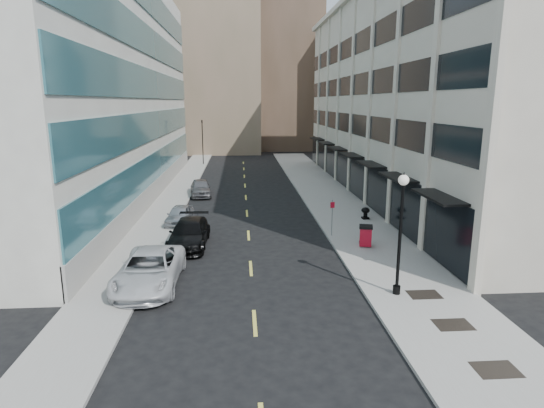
{
  "coord_description": "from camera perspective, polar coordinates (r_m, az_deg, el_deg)",
  "views": [
    {
      "loc": [
        -0.48,
        -14.45,
        8.53
      ],
      "look_at": [
        1.27,
        10.19,
        2.94
      ],
      "focal_mm": 30.0,
      "sensor_mm": 36.0,
      "label": 1
    }
  ],
  "objects": [
    {
      "name": "building_left",
      "position": [
        44.27,
        -25.25,
        13.46
      ],
      "size": [
        16.14,
        46.0,
        20.0
      ],
      "color": "silver",
      "rests_on": "ground"
    },
    {
      "name": "car_black_pickup",
      "position": [
        27.77,
        -10.36,
        -3.67
      ],
      "size": [
        2.37,
        5.48,
        1.57
      ],
      "primitive_type": "imported",
      "rotation": [
        0.0,
        0.0,
        -0.03
      ],
      "color": "black",
      "rests_on": "ground"
    },
    {
      "name": "sidewalk_left",
      "position": [
        35.98,
        -13.57,
        -1.21
      ],
      "size": [
        3.0,
        80.0,
        0.15
      ],
      "primitive_type": "cube",
      "color": "gray",
      "rests_on": "ground"
    },
    {
      "name": "grate_mid",
      "position": [
        19.35,
        21.77,
        -13.88
      ],
      "size": [
        1.4,
        1.0,
        0.01
      ],
      "primitive_type": "cube",
      "color": "black",
      "rests_on": "sidewalk_right"
    },
    {
      "name": "skyline_stone",
      "position": [
        82.56,
        9.13,
        13.61
      ],
      "size": [
        10.0,
        14.0,
        20.0
      ],
      "primitive_type": "cube",
      "color": "beige",
      "rests_on": "ground"
    },
    {
      "name": "sidewalk_right",
      "position": [
        36.36,
        8.74,
        -0.85
      ],
      "size": [
        5.0,
        80.0,
        0.15
      ],
      "primitive_type": "cube",
      "color": "gray",
      "rests_on": "ground"
    },
    {
      "name": "trash_bin",
      "position": [
        27.44,
        11.67,
        -3.84
      ],
      "size": [
        0.94,
        0.95,
        1.25
      ],
      "rotation": [
        0.0,
        0.0,
        -0.25
      ],
      "color": "#AF0B1F",
      "rests_on": "sidewalk_right"
    },
    {
      "name": "building_right",
      "position": [
        44.96,
        19.21,
        12.65
      ],
      "size": [
        15.3,
        46.5,
        18.25
      ],
      "color": "beige",
      "rests_on": "ground"
    },
    {
      "name": "car_white_van",
      "position": [
        22.28,
        -15.12,
        -7.95
      ],
      "size": [
        2.84,
        5.99,
        1.65
      ],
      "primitive_type": "imported",
      "rotation": [
        0.0,
        0.0,
        -0.02
      ],
      "color": "silver",
      "rests_on": "ground"
    },
    {
      "name": "ground",
      "position": [
        16.79,
        -1.95,
        -17.8
      ],
      "size": [
        160.0,
        160.0,
        0.0
      ],
      "primitive_type": "plane",
      "color": "black",
      "rests_on": "ground"
    },
    {
      "name": "grate_near",
      "position": [
        17.05,
        26.31,
        -18.12
      ],
      "size": [
        1.4,
        1.0,
        0.01
      ],
      "primitive_type": "cube",
      "color": "black",
      "rests_on": "sidewalk_right"
    },
    {
      "name": "skyline_brown",
      "position": [
        87.28,
        1.62,
        18.31
      ],
      "size": [
        12.0,
        16.0,
        34.0
      ],
      "primitive_type": "cube",
      "color": "brown",
      "rests_on": "ground"
    },
    {
      "name": "sign_post",
      "position": [
        28.97,
        7.57,
        -1.07
      ],
      "size": [
        0.27,
        0.09,
        2.35
      ],
      "rotation": [
        0.0,
        0.0,
        0.21
      ],
      "color": "slate",
      "rests_on": "sidewalk_right"
    },
    {
      "name": "lamppost",
      "position": [
        20.36,
        15.86,
        -2.41
      ],
      "size": [
        0.46,
        0.46,
        5.5
      ],
      "color": "black",
      "rests_on": "sidewalk_right"
    },
    {
      "name": "road_centerline",
      "position": [
        32.59,
        -3.08,
        -2.44
      ],
      "size": [
        0.15,
        68.2,
        0.01
      ],
      "color": "#D8CC4C",
      "rests_on": "ground"
    },
    {
      "name": "skyline_tan_near",
      "position": [
        82.71,
        -6.77,
        16.45
      ],
      "size": [
        14.0,
        18.0,
        28.0
      ],
      "primitive_type": "cube",
      "color": "#886E59",
      "rests_on": "ground"
    },
    {
      "name": "grate_far",
      "position": [
        21.65,
        18.55,
        -10.72
      ],
      "size": [
        1.4,
        1.0,
        0.01
      ],
      "primitive_type": "cube",
      "color": "black",
      "rests_on": "sidewalk_right"
    },
    {
      "name": "skyline_tan_far",
      "position": [
        93.47,
        -12.76,
        13.96
      ],
      "size": [
        12.0,
        14.0,
        22.0
      ],
      "primitive_type": "cube",
      "color": "#886E59",
      "rests_on": "ground"
    },
    {
      "name": "traffic_signal",
      "position": [
        62.72,
        -8.78,
        10.03
      ],
      "size": [
        0.66,
        0.66,
        6.98
      ],
      "color": "black",
      "rests_on": "ground"
    },
    {
      "name": "urn_planter",
      "position": [
        33.77,
        11.66,
        -0.98
      ],
      "size": [
        0.62,
        0.62,
        0.86
      ],
      "rotation": [
        0.0,
        0.0,
        0.14
      ],
      "color": "black",
      "rests_on": "sidewalk_right"
    },
    {
      "name": "car_grey_sedan",
      "position": [
        42.33,
        -8.95,
        2.03
      ],
      "size": [
        2.32,
        4.7,
        1.54
      ],
      "primitive_type": "imported",
      "rotation": [
        0.0,
        0.0,
        0.11
      ],
      "color": "slate",
      "rests_on": "ground"
    },
    {
      "name": "car_silver_sedan",
      "position": [
        32.84,
        -11.5,
        -1.37
      ],
      "size": [
        1.96,
        4.05,
        1.33
      ],
      "primitive_type": "imported",
      "rotation": [
        0.0,
        0.0,
        -0.1
      ],
      "color": "#A0A4A9",
      "rests_on": "ground"
    }
  ]
}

